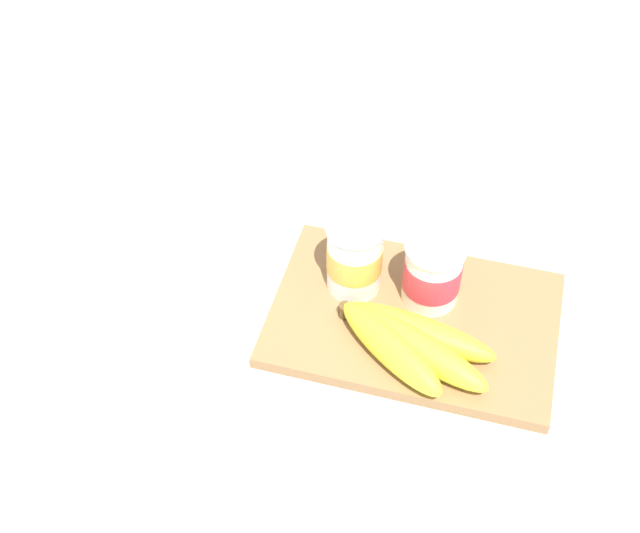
# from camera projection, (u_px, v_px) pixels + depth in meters

# --- Properties ---
(ground_plane) EXTENTS (2.40, 2.40, 0.00)m
(ground_plane) POSITION_uv_depth(u_px,v_px,m) (413.00, 324.00, 0.96)
(ground_plane) COLOR silver
(cutting_board) EXTENTS (0.32, 0.22, 0.02)m
(cutting_board) POSITION_uv_depth(u_px,v_px,m) (414.00, 319.00, 0.96)
(cutting_board) COLOR olive
(cutting_board) RESTS_ON ground_plane
(cereal_box) EXTENTS (0.20, 0.08, 0.26)m
(cereal_box) POSITION_uv_depth(u_px,v_px,m) (133.00, 202.00, 0.91)
(cereal_box) COLOR white
(cereal_box) RESTS_ON ground_plane
(yogurt_cup_front) EXTENTS (0.07, 0.07, 0.10)m
(yogurt_cup_front) POSITION_uv_depth(u_px,v_px,m) (355.00, 256.00, 0.95)
(yogurt_cup_front) COLOR white
(yogurt_cup_front) RESTS_ON cutting_board
(yogurt_cup_back) EXTENTS (0.07, 0.07, 0.08)m
(yogurt_cup_back) POSITION_uv_depth(u_px,v_px,m) (432.00, 272.00, 0.94)
(yogurt_cup_back) COLOR white
(yogurt_cup_back) RESTS_ON cutting_board
(banana_bunch) EXTENTS (0.19, 0.13, 0.04)m
(banana_bunch) POSITION_uv_depth(u_px,v_px,m) (408.00, 342.00, 0.90)
(banana_bunch) COLOR yellow
(banana_bunch) RESTS_ON cutting_board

